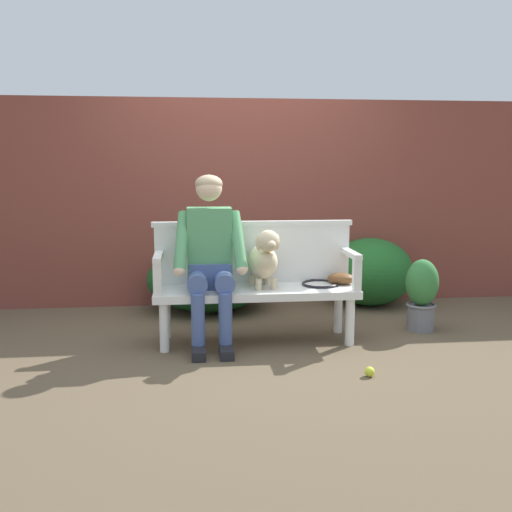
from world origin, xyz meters
name	(u,v)px	position (x,y,z in m)	size (l,w,h in m)	color
ground_plane	(256,341)	(0.00, 0.00, 0.00)	(40.00, 40.00, 0.00)	brown
brick_garden_fence	(240,202)	(0.00, 1.43, 1.00)	(8.00, 0.30, 2.00)	brown
hedge_bush_far_left	(209,279)	(-0.34, 1.02, 0.31)	(1.16, 0.90, 0.61)	#194C1E
hedge_bush_mid_right	(370,272)	(1.25, 1.08, 0.33)	(0.84, 0.80, 0.66)	#1E5B23
garden_bench	(256,295)	(0.00, 0.00, 0.37)	(1.57, 0.48, 0.43)	white
bench_backrest	(253,251)	(0.00, 0.21, 0.68)	(1.61, 0.06, 0.50)	white
bench_armrest_left_end	(158,266)	(-0.74, -0.09, 0.63)	(0.06, 0.48, 0.28)	white
bench_armrest_right_end	(353,262)	(0.74, -0.09, 0.63)	(0.06, 0.48, 0.28)	white
person_seated	(210,254)	(-0.35, -0.01, 0.71)	(0.56, 0.64, 1.30)	black
dog_on_bench	(264,259)	(0.06, -0.02, 0.66)	(0.27, 0.47, 0.46)	beige
tennis_racket	(319,283)	(0.51, 0.07, 0.44)	(0.34, 0.58, 0.03)	black
baseball_glove	(341,279)	(0.69, 0.07, 0.48)	(0.22, 0.17, 0.09)	brown
tennis_ball	(370,372)	(0.66, -0.85, 0.03)	(0.07, 0.07, 0.07)	#CCDB33
potted_plant	(422,293)	(1.40, 0.15, 0.32)	(0.27, 0.27, 0.60)	slate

